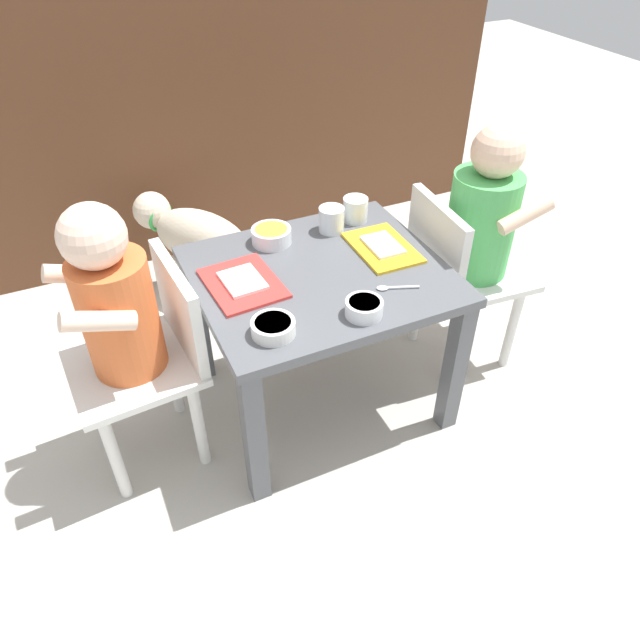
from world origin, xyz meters
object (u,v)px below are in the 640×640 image
Objects in this scene: water_cup_right at (355,211)px; dog at (195,237)px; veggie_bowl_far at (273,327)px; seated_child_left at (124,315)px; food_tray_left at (243,283)px; cereal_bowl_left_side at (364,308)px; seated_child_right at (478,226)px; water_cup_left at (331,221)px; cereal_bowl_right_side at (271,235)px; food_tray_right at (383,247)px; spoon_by_left_tray at (393,288)px; dining_table at (320,296)px.

dog is at bearing 128.16° from water_cup_right.
seated_child_left is at bearing 146.40° from veggie_bowl_far.
food_tray_left is 0.41m from water_cup_right.
dog is at bearing 102.04° from cereal_bowl_left_side.
food_tray_left is at bearing -156.92° from water_cup_right.
veggie_bowl_far is (0.00, -0.19, 0.01)m from food_tray_left.
food_tray_left is at bearing -92.45° from dog.
seated_child_left is 7.56× the size of veggie_bowl_far.
water_cup_left is (-0.35, 0.16, 0.02)m from seated_child_right.
veggie_bowl_far is at bearing -33.60° from seated_child_left.
food_tray_left is at bearing 177.75° from seated_child_right.
food_tray_left is 2.56× the size of cereal_bowl_left_side.
seated_child_left reaches higher than cereal_bowl_right_side.
spoon_by_left_tray is (-0.06, -0.16, -0.00)m from food_tray_right.
water_cup_right reaches higher than dining_table.
spoon_by_left_tray reaches higher than dining_table.
dog is 4.63× the size of veggie_bowl_far.
water_cup_left is at bearing 155.11° from seated_child_right.
food_tray_right is at bearing 51.86° from cereal_bowl_left_side.
seated_child_right is at bearing -0.80° from seated_child_left.
food_tray_right is 0.28m from cereal_bowl_right_side.
cereal_bowl_left_side is (0.02, -0.19, 0.09)m from dining_table.
dog is 0.52m from cereal_bowl_right_side.
dining_table is 0.84× the size of seated_child_left.
seated_child_left is at bearing 179.20° from seated_child_right.
dog is 5.22× the size of cereal_bowl_left_side.
seated_child_right is 0.90m from dog.
seated_child_right is 0.48m from cereal_bowl_left_side.
food_tray_left is 2.17× the size of spoon_by_left_tray.
cereal_bowl_left_side is at bearing -85.30° from dining_table.
water_cup_right reaches higher than dog.
food_tray_left is at bearing 90.14° from veggie_bowl_far.
water_cup_left is (0.27, -0.47, 0.23)m from dog.
food_tray_right is 0.27m from cereal_bowl_left_side.
veggie_bowl_far is at bearing -110.65° from cereal_bowl_right_side.
seated_child_right reaches higher than water_cup_left.
food_tray_right is (0.37, 0.00, -0.00)m from food_tray_left.
dog is (-0.61, 0.63, -0.22)m from seated_child_right.
dog is 0.84m from spoon_by_left_tray.
dog is at bearing 88.18° from veggie_bowl_far.
food_tray_left is at bearing -154.98° from water_cup_left.
dog is at bearing 87.55° from food_tray_left.
seated_child_right reaches higher than seated_child_left.
cereal_bowl_left_side is at bearing -23.32° from seated_child_left.
cereal_bowl_left_side is (0.17, -0.82, 0.22)m from dog.
water_cup_left reaches higher than food_tray_left.
cereal_bowl_right_side reaches higher than dog.
water_cup_left is 0.66× the size of cereal_bowl_right_side.
veggie_bowl_far reaches higher than dining_table.
spoon_by_left_tray is (0.11, 0.06, -0.02)m from cereal_bowl_left_side.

